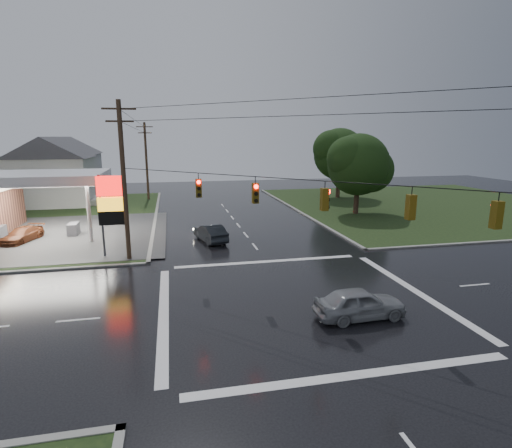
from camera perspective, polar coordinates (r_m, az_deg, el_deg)
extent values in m
plane|color=black|center=(21.89, 5.92, -10.83)|extent=(120.00, 120.00, 0.00)
cube|color=black|center=(56.16, 23.32, 2.59)|extent=(36.00, 36.00, 0.08)
cube|color=#2D2D2D|center=(40.43, -31.48, -1.63)|extent=(26.00, 18.00, 0.02)
cylinder|color=silver|center=(35.27, -22.74, 1.44)|extent=(0.30, 0.30, 5.00)
cylinder|color=silver|center=(41.10, -21.26, 2.99)|extent=(0.30, 0.30, 5.00)
cube|color=silver|center=(39.03, -29.54, 5.78)|extent=(12.00, 8.00, 0.80)
cube|color=white|center=(39.07, -29.48, 5.17)|extent=(11.40, 7.40, 0.04)
cube|color=#59595E|center=(38.93, -24.61, -0.70)|extent=(0.80, 1.60, 1.10)
cylinder|color=#59595E|center=(30.53, -21.18, 0.96)|extent=(0.16, 0.16, 6.00)
cylinder|color=#59595E|center=(30.31, -18.20, 1.10)|extent=(0.16, 0.16, 6.00)
cube|color=#F7100D|center=(30.08, -20.00, 5.14)|extent=(2.00, 0.35, 1.40)
cube|color=#F3A919|center=(30.25, -19.82, 2.70)|extent=(2.00, 0.35, 1.00)
cube|color=black|center=(30.43, -19.68, 0.85)|extent=(2.00, 0.35, 1.00)
cylinder|color=#382619|center=(28.94, -18.33, 5.60)|extent=(0.32, 0.32, 11.00)
cube|color=#382619|center=(28.83, -19.01, 15.31)|extent=(2.20, 0.12, 0.12)
cube|color=#382619|center=(28.79, -18.90, 13.72)|extent=(1.80, 0.12, 0.12)
cylinder|color=#382619|center=(57.28, -15.38, 8.58)|extent=(0.32, 0.32, 10.50)
cube|color=#382619|center=(57.20, -15.65, 13.23)|extent=(2.20, 0.12, 0.12)
cube|color=#382619|center=(57.19, -15.60, 12.43)|extent=(1.80, 0.12, 0.12)
cube|color=#59470C|center=(24.09, -8.19, 5.10)|extent=(0.34, 0.34, 1.10)
cylinder|color=#FF0C07|center=(23.85, -8.19, 5.94)|extent=(0.22, 0.08, 0.22)
cube|color=#59470C|center=(21.67, -0.10, 4.42)|extent=(0.34, 0.34, 1.10)
cylinder|color=#FF0C07|center=(21.43, 0.01, 5.35)|extent=(0.22, 0.08, 0.22)
cube|color=#59470C|center=(19.79, 9.75, 3.48)|extent=(0.34, 0.34, 1.10)
cylinder|color=#FF0C07|center=(19.81, 10.33, 4.58)|extent=(0.08, 0.22, 0.22)
cube|color=#59470C|center=(18.60, 21.22, 2.25)|extent=(0.34, 0.34, 1.10)
cylinder|color=#FF0C07|center=(18.71, 20.98, 3.51)|extent=(0.22, 0.08, 0.22)
cube|color=#59470C|center=(18.25, 31.14, 1.12)|extent=(0.34, 0.34, 1.10)
cylinder|color=#FF0C07|center=(18.34, 30.85, 2.41)|extent=(0.22, 0.08, 0.22)
cube|color=silver|center=(57.29, -26.95, 5.43)|extent=(9.00, 8.00, 6.00)
cube|color=gray|center=(56.48, -21.49, 3.16)|extent=(1.60, 4.80, 0.80)
cube|color=silver|center=(69.13, -25.29, 6.55)|extent=(9.00, 8.00, 6.00)
cube|color=gray|center=(68.38, -20.75, 4.68)|extent=(1.60, 4.80, 0.80)
cylinder|color=black|center=(46.26, 14.19, 4.44)|extent=(0.56, 0.56, 5.04)
sphere|color=black|center=(45.96, 14.39, 8.22)|extent=(6.80, 6.80, 6.80)
sphere|color=black|center=(47.05, 16.06, 7.45)|extent=(5.10, 5.10, 5.10)
sphere|color=black|center=(44.97, 13.10, 9.13)|extent=(4.76, 4.76, 4.76)
cylinder|color=black|center=(58.30, 11.68, 6.41)|extent=(0.56, 0.56, 5.60)
sphere|color=black|center=(58.06, 11.83, 9.75)|extent=(7.20, 7.20, 7.20)
sphere|color=black|center=(59.11, 13.30, 9.04)|extent=(5.40, 5.40, 5.40)
sphere|color=black|center=(57.10, 10.69, 10.56)|extent=(5.04, 5.04, 5.04)
imported|color=black|center=(33.62, -6.54, -1.24)|extent=(2.66, 4.71, 1.47)
imported|color=gray|center=(20.20, 14.59, -10.91)|extent=(4.43, 1.85, 1.50)
imported|color=#572813|center=(38.48, -30.43, -1.34)|extent=(2.91, 4.55, 1.23)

